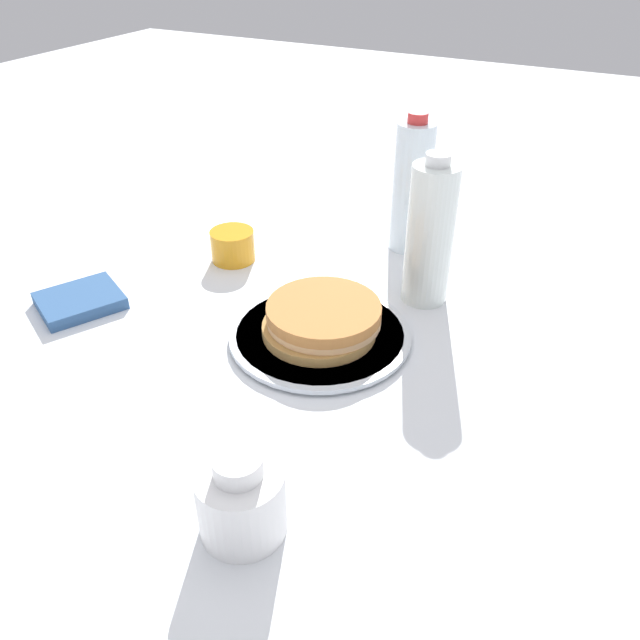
{
  "coord_description": "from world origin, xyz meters",
  "views": [
    {
      "loc": [
        -0.37,
        0.71,
        0.55
      ],
      "look_at": [
        -0.02,
        0.03,
        0.03
      ],
      "focal_mm": 35.0,
      "sensor_mm": 36.0,
      "label": 1
    }
  ],
  "objects_px": {
    "juice_glass": "(233,246)",
    "water_bottle_near": "(430,234)",
    "cream_jug": "(241,499)",
    "water_bottle_mid": "(412,187)",
    "plate": "(320,334)",
    "pancake_stack": "(322,319)"
  },
  "relations": [
    {
      "from": "plate",
      "to": "pancake_stack",
      "type": "xyz_separation_m",
      "value": [
        -0.0,
        -0.0,
        0.03
      ]
    },
    {
      "from": "juice_glass",
      "to": "cream_jug",
      "type": "relative_size",
      "value": 0.76
    },
    {
      "from": "juice_glass",
      "to": "water_bottle_near",
      "type": "relative_size",
      "value": 0.32
    },
    {
      "from": "plate",
      "to": "juice_glass",
      "type": "relative_size",
      "value": 3.46
    },
    {
      "from": "juice_glass",
      "to": "water_bottle_mid",
      "type": "xyz_separation_m",
      "value": [
        -0.27,
        -0.19,
        0.09
      ]
    },
    {
      "from": "water_bottle_mid",
      "to": "juice_glass",
      "type": "bearing_deg",
      "value": 35.95
    },
    {
      "from": "water_bottle_near",
      "to": "water_bottle_mid",
      "type": "distance_m",
      "value": 0.18
    },
    {
      "from": "water_bottle_mid",
      "to": "pancake_stack",
      "type": "bearing_deg",
      "value": 88.49
    },
    {
      "from": "water_bottle_near",
      "to": "cream_jug",
      "type": "bearing_deg",
      "value": 88.25
    },
    {
      "from": "plate",
      "to": "water_bottle_near",
      "type": "distance_m",
      "value": 0.23
    },
    {
      "from": "pancake_stack",
      "to": "cream_jug",
      "type": "relative_size",
      "value": 1.74
    },
    {
      "from": "pancake_stack",
      "to": "water_bottle_near",
      "type": "relative_size",
      "value": 0.73
    },
    {
      "from": "pancake_stack",
      "to": "water_bottle_near",
      "type": "height_order",
      "value": "water_bottle_near"
    },
    {
      "from": "plate",
      "to": "water_bottle_mid",
      "type": "xyz_separation_m",
      "value": [
        -0.01,
        -0.34,
        0.11
      ]
    },
    {
      "from": "plate",
      "to": "water_bottle_mid",
      "type": "height_order",
      "value": "water_bottle_mid"
    },
    {
      "from": "pancake_stack",
      "to": "juice_glass",
      "type": "xyz_separation_m",
      "value": [
        0.26,
        -0.15,
        -0.01
      ]
    },
    {
      "from": "plate",
      "to": "juice_glass",
      "type": "height_order",
      "value": "juice_glass"
    },
    {
      "from": "plate",
      "to": "pancake_stack",
      "type": "height_order",
      "value": "pancake_stack"
    },
    {
      "from": "juice_glass",
      "to": "water_bottle_mid",
      "type": "height_order",
      "value": "water_bottle_mid"
    },
    {
      "from": "cream_jug",
      "to": "water_bottle_mid",
      "type": "distance_m",
      "value": 0.69
    },
    {
      "from": "juice_glass",
      "to": "water_bottle_mid",
      "type": "distance_m",
      "value": 0.34
    },
    {
      "from": "cream_jug",
      "to": "water_bottle_near",
      "type": "distance_m",
      "value": 0.53
    }
  ]
}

